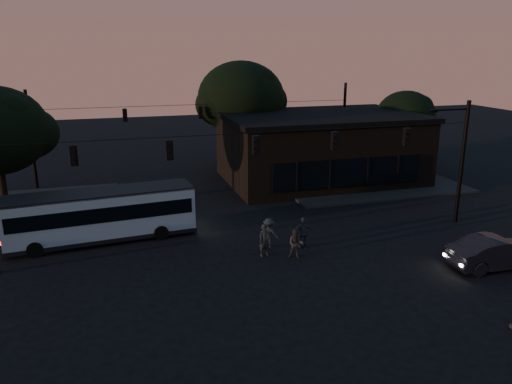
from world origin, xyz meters
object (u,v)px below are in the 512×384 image
object	(u,v)px
building	(320,147)
pedestrian_c	(303,233)
pedestrian_a	(265,240)
car	(497,252)
pedestrian_d	(269,233)
bus	(102,213)
pedestrian_b	(296,244)

from	to	relation	value
building	pedestrian_c	size ratio (longest dim) A/B	8.74
pedestrian_a	car	bearing A→B (deg)	-31.68
car	pedestrian_a	world-z (taller)	pedestrian_a
car	pedestrian_d	bearing A→B (deg)	63.01
bus	pedestrian_b	size ratio (longest dim) A/B	6.62
pedestrian_c	car	bearing A→B (deg)	154.99
building	bus	xyz separation A→B (m)	(-17.07, -8.96, -1.10)
bus	car	bearing A→B (deg)	-32.09
car	pedestrian_b	xyz separation A→B (m)	(-9.07, 3.90, -0.01)
pedestrian_b	pedestrian_c	bearing A→B (deg)	77.86
car	pedestrian_b	size ratio (longest dim) A/B	3.09
pedestrian_a	pedestrian_d	xyz separation A→B (m)	(0.55, 1.02, -0.03)
building	pedestrian_a	xyz separation A→B (m)	(-9.03, -13.65, -1.85)
car	pedestrian_c	size ratio (longest dim) A/B	2.74
pedestrian_a	pedestrian_b	distance (m)	1.61
building	pedestrian_c	distance (m)	14.97
bus	car	size ratio (longest dim) A/B	2.15
pedestrian_b	pedestrian_d	bearing A→B (deg)	143.04
pedestrian_d	car	bearing A→B (deg)	-175.29
building	bus	world-z (taller)	building
bus	pedestrian_a	world-z (taller)	bus
pedestrian_a	pedestrian_c	bearing A→B (deg)	1.92
car	pedestrian_b	world-z (taller)	car
pedestrian_c	building	bearing A→B (deg)	-110.47
car	pedestrian_c	distance (m)	9.61
car	pedestrian_b	distance (m)	9.87
building	car	xyz separation A→B (m)	(1.48, -18.26, -1.91)
pedestrian_a	pedestrian_c	xyz separation A→B (m)	(2.31, 0.40, 0.02)
building	bus	bearing A→B (deg)	-152.29
building	bus	distance (m)	19.31
car	building	bearing A→B (deg)	7.10
car	pedestrian_a	bearing A→B (deg)	68.78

